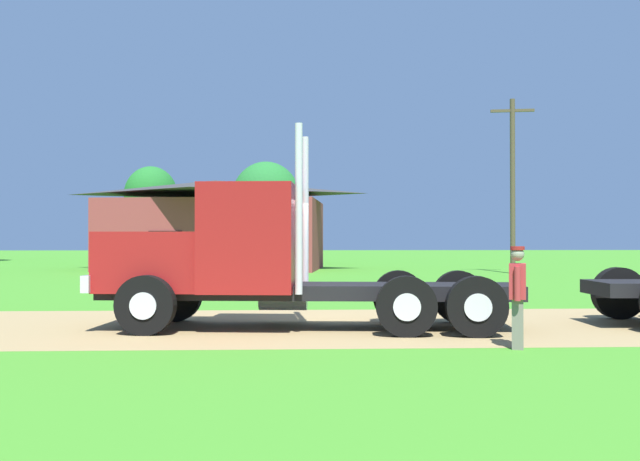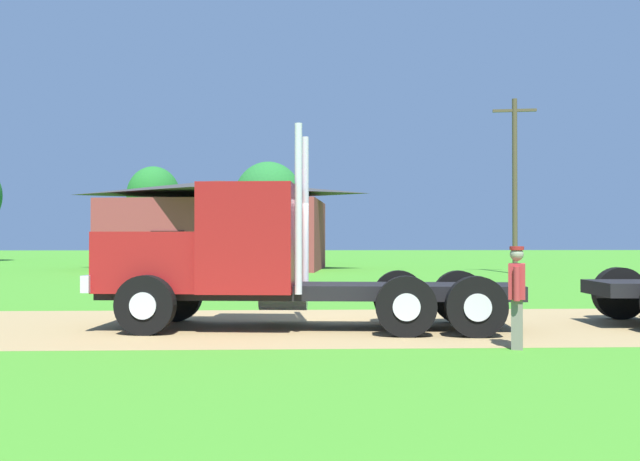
# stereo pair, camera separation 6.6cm
# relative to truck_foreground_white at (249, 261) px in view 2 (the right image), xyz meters

# --- Properties ---
(ground_plane) EXTENTS (200.00, 200.00, 0.00)m
(ground_plane) POSITION_rel_truck_foreground_white_xyz_m (0.30, 0.38, -1.32)
(ground_plane) COLOR #3F8924
(dirt_track) EXTENTS (120.00, 6.33, 0.01)m
(dirt_track) POSITION_rel_truck_foreground_white_xyz_m (0.30, 0.38, -1.31)
(dirt_track) COLOR #9B8153
(dirt_track) RESTS_ON ground_plane
(truck_foreground_white) EXTENTS (8.37, 3.19, 3.90)m
(truck_foreground_white) POSITION_rel_truck_foreground_white_xyz_m (0.00, 0.00, 0.00)
(truck_foreground_white) COLOR black
(truck_foreground_white) RESTS_ON ground_plane
(visitor_standing_near) EXTENTS (0.38, 0.60, 1.64)m
(visitor_standing_near) POSITION_rel_truck_foreground_white_xyz_m (4.44, -2.85, -0.43)
(visitor_standing_near) COLOR #B22D33
(visitor_standing_near) RESTS_ON ground_plane
(shed_building) EXTENTS (13.53, 9.82, 5.20)m
(shed_building) POSITION_rel_truck_foreground_white_xyz_m (-3.42, 27.78, 1.19)
(shed_building) COLOR brown
(shed_building) RESTS_ON ground_plane
(utility_pole_near) EXTENTS (2.19, 0.52, 8.97)m
(utility_pole_near) POSITION_rel_truck_foreground_white_xyz_m (12.32, 22.05, 3.42)
(utility_pole_near) COLOR #4C402D
(utility_pole_near) RESTS_ON ground_plane
(tree_mid) EXTENTS (4.12, 4.12, 7.47)m
(tree_mid) POSITION_rel_truck_foreground_white_xyz_m (-9.91, 42.41, 3.85)
(tree_mid) COLOR #513823
(tree_mid) RESTS_ON ground_plane
(tree_right) EXTENTS (5.04, 5.04, 7.39)m
(tree_right) POSITION_rel_truck_foreground_white_xyz_m (-0.78, 37.83, 3.29)
(tree_right) COLOR #513823
(tree_right) RESTS_ON ground_plane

